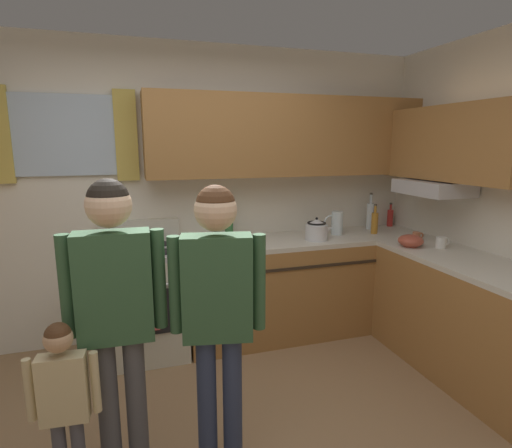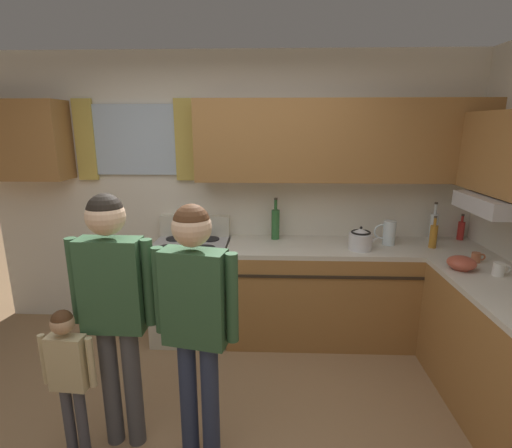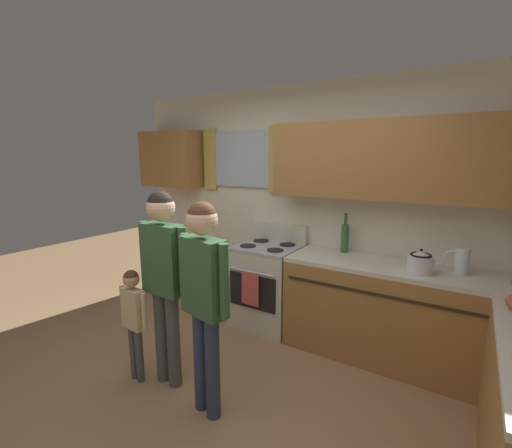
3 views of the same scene
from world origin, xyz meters
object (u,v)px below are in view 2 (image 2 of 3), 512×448
at_px(mixing_bowl, 462,263).
at_px(stovetop_kettle, 361,239).
at_px(adult_holding_child, 113,295).
at_px(bottle_sauce_red, 461,230).
at_px(bottle_wine_green, 275,223).
at_px(bottle_oil_amber, 433,236).
at_px(water_pitcher, 388,233).
at_px(adult_in_plaid, 196,308).
at_px(mug_ceramic_white, 499,269).
at_px(bottle_tall_clear, 434,226).
at_px(small_child, 68,368).
at_px(cup_terracotta, 477,257).
at_px(stove_oven, 192,288).

bearing_deg(mixing_bowl, stovetop_kettle, 145.10).
height_order(stovetop_kettle, adult_holding_child, adult_holding_child).
bearing_deg(bottle_sauce_red, stovetop_kettle, -161.29).
relative_size(bottle_sauce_red, mixing_bowl, 1.19).
bearing_deg(bottle_wine_green, bottle_oil_amber, -8.98).
xyz_separation_m(water_pitcher, adult_in_plaid, (-1.46, -1.47, -0.03)).
height_order(adult_holding_child, adult_in_plaid, adult_holding_child).
distance_m(mug_ceramic_white, adult_holding_child, 2.62).
distance_m(mug_ceramic_white, mixing_bowl, 0.24).
xyz_separation_m(bottle_oil_amber, bottle_tall_clear, (0.08, 0.20, 0.03)).
xyz_separation_m(bottle_sauce_red, small_child, (-2.94, -1.68, -0.39)).
relative_size(stovetop_kettle, water_pitcher, 1.24).
distance_m(bottle_wine_green, stovetop_kettle, 0.79).
xyz_separation_m(bottle_oil_amber, cup_terracotta, (0.19, -0.37, -0.07)).
height_order(bottle_tall_clear, adult_in_plaid, adult_in_plaid).
relative_size(bottle_tall_clear, water_pitcher, 1.67).
relative_size(stovetop_kettle, small_child, 0.29).
height_order(bottle_wine_green, stovetop_kettle, bottle_wine_green).
bearing_deg(bottle_sauce_red, adult_holding_child, -149.86).
distance_m(bottle_sauce_red, stovetop_kettle, 1.07).
distance_m(bottle_tall_clear, adult_holding_child, 2.83).
distance_m(bottle_oil_amber, bottle_sauce_red, 0.45).
bearing_deg(bottle_oil_amber, adult_in_plaid, -142.74).
relative_size(adult_holding_child, adult_in_plaid, 1.02).
bearing_deg(water_pitcher, bottle_tall_clear, 15.55).
bearing_deg(bottle_wine_green, mug_ceramic_white, -28.56).
height_order(bottle_oil_amber, cup_terracotta, bottle_oil_amber).
bearing_deg(stovetop_kettle, bottle_sauce_red, 18.71).
xyz_separation_m(bottle_oil_amber, stovetop_kettle, (-0.65, -0.08, -0.01)).
bearing_deg(mug_ceramic_white, cup_terracotta, 93.62).
height_order(bottle_sauce_red, mug_ceramic_white, bottle_sauce_red).
bearing_deg(stovetop_kettle, mixing_bowl, -34.90).
bearing_deg(water_pitcher, bottle_oil_amber, -11.74).
relative_size(bottle_wine_green, cup_terracotta, 3.62).
xyz_separation_m(stove_oven, cup_terracotta, (2.35, -0.41, 0.47)).
xyz_separation_m(stove_oven, bottle_wine_green, (0.78, 0.18, 0.58)).
height_order(bottle_oil_amber, bottle_sauce_red, bottle_oil_amber).
xyz_separation_m(mug_ceramic_white, adult_holding_child, (-2.54, -0.65, 0.05)).
bearing_deg(small_child, stovetop_kettle, 34.78).
bearing_deg(adult_in_plaid, water_pitcher, 45.11).
bearing_deg(adult_in_plaid, bottle_tall_clear, 39.84).
height_order(bottle_sauce_red, cup_terracotta, bottle_sauce_red).
bearing_deg(stovetop_kettle, bottle_oil_amber, 6.88).
distance_m(stovetop_kettle, adult_in_plaid, 1.77).
height_order(stove_oven, mug_ceramic_white, stove_oven).
relative_size(bottle_wine_green, mug_ceramic_white, 3.14).
xyz_separation_m(bottle_tall_clear, small_child, (-2.65, -1.62, -0.44)).
relative_size(stovetop_kettle, mixing_bowl, 1.33).
xyz_separation_m(stovetop_kettle, small_child, (-1.93, -1.34, -0.40)).
distance_m(stove_oven, cup_terracotta, 2.44).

